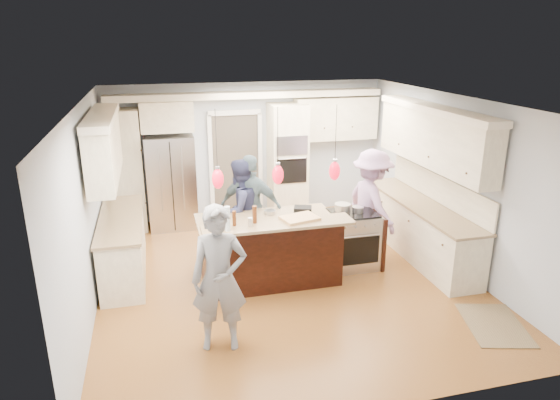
# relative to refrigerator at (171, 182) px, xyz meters

# --- Properties ---
(ground_plane) EXTENTS (6.00, 6.00, 0.00)m
(ground_plane) POSITION_rel_refrigerator_xyz_m (1.55, -2.64, -0.90)
(ground_plane) COLOR #976429
(ground_plane) RESTS_ON ground
(room_shell) EXTENTS (5.54, 6.04, 2.72)m
(room_shell) POSITION_rel_refrigerator_xyz_m (1.55, -2.64, 0.92)
(room_shell) COLOR #B2BCC6
(room_shell) RESTS_ON ground
(refrigerator) EXTENTS (0.90, 0.70, 1.80)m
(refrigerator) POSITION_rel_refrigerator_xyz_m (0.00, 0.00, 0.00)
(refrigerator) COLOR #B7B7BC
(refrigerator) RESTS_ON ground
(oven_column) EXTENTS (0.72, 0.69, 2.30)m
(oven_column) POSITION_rel_refrigerator_xyz_m (2.30, 0.03, 0.25)
(oven_column) COLOR #F2E9C4
(oven_column) RESTS_ON ground
(back_upper_cabinets) EXTENTS (5.30, 0.61, 2.54)m
(back_upper_cabinets) POSITION_rel_refrigerator_xyz_m (0.80, 0.12, 0.77)
(back_upper_cabinets) COLOR #F2E9C4
(back_upper_cabinets) RESTS_ON ground
(right_counter_run) EXTENTS (0.64, 3.10, 2.51)m
(right_counter_run) POSITION_rel_refrigerator_xyz_m (3.99, -2.34, 0.16)
(right_counter_run) COLOR #F2E9C4
(right_counter_run) RESTS_ON ground
(left_cabinets) EXTENTS (0.64, 2.30, 2.51)m
(left_cabinets) POSITION_rel_refrigerator_xyz_m (-0.89, -1.84, 0.16)
(left_cabinets) COLOR #F2E9C4
(left_cabinets) RESTS_ON ground
(kitchen_island) EXTENTS (2.10, 1.46, 1.12)m
(kitchen_island) POSITION_rel_refrigerator_xyz_m (1.30, -2.57, -0.42)
(kitchen_island) COLOR black
(kitchen_island) RESTS_ON ground
(island_range) EXTENTS (0.82, 0.71, 0.92)m
(island_range) POSITION_rel_refrigerator_xyz_m (2.71, -2.49, -0.44)
(island_range) COLOR #B7B7BC
(island_range) RESTS_ON ground
(pendant_lights) EXTENTS (1.75, 0.15, 1.03)m
(pendant_lights) POSITION_rel_refrigerator_xyz_m (1.30, -3.15, 0.90)
(pendant_lights) COLOR black
(pendant_lights) RESTS_ON ground
(person_bar_end) EXTENTS (0.71, 0.53, 1.78)m
(person_bar_end) POSITION_rel_refrigerator_xyz_m (0.35, -4.16, -0.01)
(person_bar_end) COLOR slate
(person_bar_end) RESTS_ON ground
(person_far_left) EXTENTS (1.04, 0.97, 1.71)m
(person_far_left) POSITION_rel_refrigerator_xyz_m (1.00, -1.79, -0.05)
(person_far_left) COLOR #292E50
(person_far_left) RESTS_ON ground
(person_far_right) EXTENTS (1.12, 0.85, 1.76)m
(person_far_right) POSITION_rel_refrigerator_xyz_m (1.19, -1.79, -0.02)
(person_far_right) COLOR slate
(person_far_right) RESTS_ON ground
(person_range_side) EXTENTS (0.84, 1.26, 1.82)m
(person_range_side) POSITION_rel_refrigerator_xyz_m (3.15, -2.15, 0.01)
(person_range_side) COLOR #AF88B7
(person_range_side) RESTS_ON ground
(floor_rug) EXTENTS (0.96, 1.18, 0.01)m
(floor_rug) POSITION_rel_refrigerator_xyz_m (3.82, -4.60, -0.89)
(floor_rug) COLOR olive
(floor_rug) RESTS_ON ground
(water_bottle) EXTENTS (0.10, 0.10, 0.33)m
(water_bottle) POSITION_rel_refrigerator_xyz_m (0.59, -3.26, 0.39)
(water_bottle) COLOR silver
(water_bottle) RESTS_ON kitchen_island
(beer_bottle_a) EXTENTS (0.06, 0.06, 0.21)m
(beer_bottle_a) POSITION_rel_refrigerator_xyz_m (0.70, -3.11, 0.32)
(beer_bottle_a) COLOR #4A220D
(beer_bottle_a) RESTS_ON kitchen_island
(beer_bottle_b) EXTENTS (0.08, 0.08, 0.26)m
(beer_bottle_b) POSITION_rel_refrigerator_xyz_m (0.56, -3.22, 0.35)
(beer_bottle_b) COLOR #4A220D
(beer_bottle_b) RESTS_ON kitchen_island
(beer_bottle_c) EXTENTS (0.08, 0.08, 0.24)m
(beer_bottle_c) POSITION_rel_refrigerator_xyz_m (0.99, -3.08, 0.34)
(beer_bottle_c) COLOR #4A220D
(beer_bottle_c) RESTS_ON kitchen_island
(drink_can) EXTENTS (0.09, 0.09, 0.12)m
(drink_can) POSITION_rel_refrigerator_xyz_m (0.91, -3.19, 0.28)
(drink_can) COLOR #B7B7BC
(drink_can) RESTS_ON kitchen_island
(cutting_board) EXTENTS (0.56, 0.46, 0.04)m
(cutting_board) POSITION_rel_refrigerator_xyz_m (1.62, -3.11, 0.24)
(cutting_board) COLOR tan
(cutting_board) RESTS_ON kitchen_island
(pot_large) EXTENTS (0.25, 0.25, 0.15)m
(pot_large) POSITION_rel_refrigerator_xyz_m (2.51, -2.47, 0.09)
(pot_large) COLOR #B7B7BC
(pot_large) RESTS_ON island_range
(pot_small) EXTENTS (0.18, 0.18, 0.09)m
(pot_small) POSITION_rel_refrigerator_xyz_m (2.76, -2.51, 0.07)
(pot_small) COLOR #B7B7BC
(pot_small) RESTS_ON island_range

